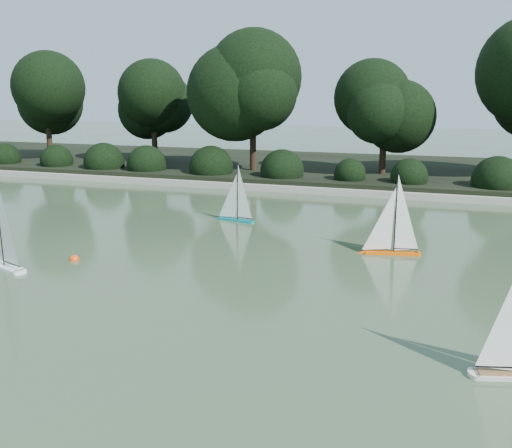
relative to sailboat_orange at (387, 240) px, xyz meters
name	(u,v)px	position (x,y,z in m)	size (l,w,h in m)	color
ground	(196,312)	(-2.01, -3.51, -0.24)	(80.00, 80.00, 0.00)	#324328
pond_coping	(334,191)	(-2.01, 5.49, -0.15)	(40.00, 0.35, 0.18)	gray
far_bank	(357,170)	(-2.01, 9.49, -0.09)	(40.00, 8.00, 0.30)	black
tree_line	(394,95)	(-0.78, 7.93, 2.40)	(26.31, 3.93, 4.39)	black
shrub_hedge	(340,174)	(-2.01, 6.39, 0.21)	(29.10, 1.10, 1.10)	black
sailboat_orange	(387,240)	(0.00, 0.00, 0.00)	(1.13, 0.41, 1.54)	#FA5D07
sailboat_teal	(233,211)	(-3.47, 1.60, -0.03)	(1.01, 0.35, 1.37)	#057A84
race_buoy	(74,260)	(-4.91, -2.05, -0.24)	(0.17, 0.17, 0.17)	#FF440D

